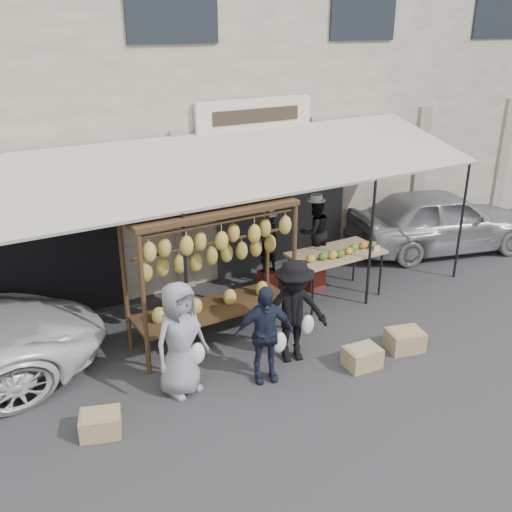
{
  "coord_description": "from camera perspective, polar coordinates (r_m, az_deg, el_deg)",
  "views": [
    {
      "loc": [
        -3.96,
        -5.76,
        4.7
      ],
      "look_at": [
        0.32,
        1.4,
        1.3
      ],
      "focal_mm": 40.0,
      "sensor_mm": 36.0,
      "label": 1
    }
  ],
  "objects": [
    {
      "name": "crate_far",
      "position": [
        7.55,
        -15.28,
        -15.89
      ],
      "size": [
        0.58,
        0.51,
        0.29
      ],
      "primitive_type": "cube",
      "rotation": [
        0.0,
        0.0,
        -0.34
      ],
      "color": "tan",
      "rests_on": "ground_plane"
    },
    {
      "name": "sedan",
      "position": [
        13.22,
        17.97,
        3.45
      ],
      "size": [
        4.41,
        2.73,
        1.4
      ],
      "primitive_type": "imported",
      "rotation": [
        0.0,
        0.0,
        1.29
      ],
      "color": "gray",
      "rests_on": "ground_plane"
    },
    {
      "name": "ground_plane",
      "position": [
        8.42,
        3.06,
        -11.78
      ],
      "size": [
        90.0,
        90.0,
        0.0
      ],
      "primitive_type": "plane",
      "color": "#2D2D30"
    },
    {
      "name": "banana_rack",
      "position": [
        8.56,
        -4.35,
        0.65
      ],
      "size": [
        2.6,
        0.9,
        2.24
      ],
      "color": "#3D2A15",
      "rests_on": "ground_plane"
    },
    {
      "name": "customer_right",
      "position": [
        8.39,
        3.79,
        -5.57
      ],
      "size": [
        1.15,
        0.84,
        1.6
      ],
      "primitive_type": "imported",
      "rotation": [
        0.0,
        0.0,
        -0.26
      ],
      "color": "black",
      "rests_on": "ground_plane"
    },
    {
      "name": "crate_near_a",
      "position": [
        8.66,
        10.57,
        -9.92
      ],
      "size": [
        0.54,
        0.43,
        0.3
      ],
      "primitive_type": "cube",
      "rotation": [
        0.0,
        0.0,
        -0.09
      ],
      "color": "tan",
      "rests_on": "ground_plane"
    },
    {
      "name": "crate_near_b",
      "position": [
        9.22,
        14.64,
        -8.14
      ],
      "size": [
        0.63,
        0.54,
        0.32
      ],
      "primitive_type": "cube",
      "rotation": [
        0.0,
        0.0,
        -0.27
      ],
      "color": "tan",
      "rests_on": "ground_plane"
    },
    {
      "name": "customer_left",
      "position": [
        7.73,
        -7.61,
        -8.24
      ],
      "size": [
        0.9,
        0.71,
        1.63
      ],
      "primitive_type": "imported",
      "rotation": [
        0.0,
        0.0,
        0.26
      ],
      "color": "gray",
      "rests_on": "ground_plane"
    },
    {
      "name": "awning",
      "position": [
        9.21,
        -4.55,
        8.75
      ],
      "size": [
        10.0,
        2.35,
        2.92
      ],
      "color": "#BAB19D",
      "rests_on": "ground_plane"
    },
    {
      "name": "stool_right",
      "position": [
        10.94,
        5.73,
        -1.96
      ],
      "size": [
        0.45,
        0.45,
        0.49
      ],
      "primitive_type": "cube",
      "rotation": [
        0.0,
        0.0,
        0.34
      ],
      "color": "maroon",
      "rests_on": "ground_plane"
    },
    {
      "name": "customer_mid",
      "position": [
        7.96,
        0.83,
        -7.81
      ],
      "size": [
        0.91,
        0.58,
        1.44
      ],
      "primitive_type": "imported",
      "rotation": [
        0.0,
        0.0,
        -0.29
      ],
      "color": "#1E2238",
      "rests_on": "ground_plane"
    },
    {
      "name": "produce_table",
      "position": [
        10.33,
        8.19,
        0.22
      ],
      "size": [
        1.7,
        0.9,
        1.04
      ],
      "color": "tan",
      "rests_on": "ground_plane"
    },
    {
      "name": "shophouse",
      "position": [
        12.92,
        -13.54,
        16.92
      ],
      "size": [
        24.0,
        6.15,
        7.3
      ],
      "color": "beige",
      "rests_on": "ground_plane"
    },
    {
      "name": "stool_left",
      "position": [
        10.76,
        1.17,
        -2.53
      ],
      "size": [
        0.31,
        0.31,
        0.41
      ],
      "primitive_type": "cube",
      "rotation": [
        0.0,
        0.0,
        0.07
      ],
      "color": "maroon",
      "rests_on": "ground_plane"
    },
    {
      "name": "vendor_left",
      "position": [
        10.45,
        1.2,
        1.37
      ],
      "size": [
        0.42,
        0.28,
        1.15
      ],
      "primitive_type": "imported",
      "rotation": [
        0.0,
        0.0,
        3.13
      ],
      "color": "black",
      "rests_on": "stool_left"
    },
    {
      "name": "vendor_right",
      "position": [
        10.61,
        5.91,
        2.41
      ],
      "size": [
        0.66,
        0.53,
        1.28
      ],
      "primitive_type": "imported",
      "rotation": [
        0.0,
        0.0,
        3.07
      ],
      "color": "black",
      "rests_on": "stool_right"
    }
  ]
}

